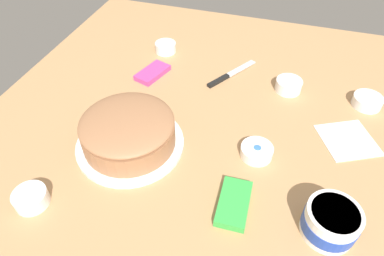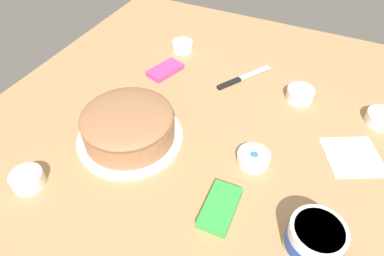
{
  "view_description": "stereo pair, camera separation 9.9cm",
  "coord_description": "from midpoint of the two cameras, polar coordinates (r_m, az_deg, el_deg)",
  "views": [
    {
      "loc": [
        0.73,
        0.12,
        0.73
      ],
      "look_at": [
        0.05,
        -0.09,
        0.04
      ],
      "focal_mm": 31.63,
      "sensor_mm": 36.0,
      "label": 1
    },
    {
      "loc": [
        0.69,
        0.22,
        0.73
      ],
      "look_at": [
        0.05,
        -0.09,
        0.04
      ],
      "focal_mm": 31.63,
      "sensor_mm": 36.0,
      "label": 2
    }
  ],
  "objects": [
    {
      "name": "sprinkle_bowl_rainbow",
      "position": [
        0.96,
        -23.4,
        -8.06
      ],
      "size": [
        0.08,
        0.08,
        0.04
      ],
      "color": "white",
      "rests_on": "ground_plane"
    },
    {
      "name": "candy_box_upper",
      "position": [
        0.86,
        8.16,
        -13.32
      ],
      "size": [
        0.14,
        0.08,
        0.02
      ],
      "primitive_type": "cube",
      "rotation": [
        0.0,
        0.0,
        0.03
      ],
      "color": "green",
      "rests_on": "ground_plane"
    },
    {
      "name": "sprinkle_bowl_green",
      "position": [
        1.39,
        0.5,
        13.65
      ],
      "size": [
        0.08,
        0.08,
        0.04
      ],
      "color": "white",
      "rests_on": "ground_plane"
    },
    {
      "name": "frosted_cake",
      "position": [
        0.98,
        -7.84,
        0.1
      ],
      "size": [
        0.31,
        0.31,
        0.11
      ],
      "color": "white",
      "rests_on": "ground_plane"
    },
    {
      "name": "sprinkle_bowl_pink",
      "position": [
        1.21,
        20.04,
        5.3
      ],
      "size": [
        0.09,
        0.09,
        0.04
      ],
      "color": "white",
      "rests_on": "ground_plane"
    },
    {
      "name": "sprinkle_bowl_orange",
      "position": [
        1.23,
        31.43,
        1.37
      ],
      "size": [
        0.09,
        0.09,
        0.03
      ],
      "color": "white",
      "rests_on": "ground_plane"
    },
    {
      "name": "spreading_knife",
      "position": [
        1.24,
        10.34,
        8.03
      ],
      "size": [
        0.21,
        0.14,
        0.01
      ],
      "color": "silver",
      "rests_on": "ground_plane"
    },
    {
      "name": "paper_napkin",
      "position": [
        1.08,
        27.92,
        -4.34
      ],
      "size": [
        0.2,
        0.2,
        0.01
      ],
      "primitive_type": "cube",
      "rotation": [
        0.0,
        0.0,
        0.47
      ],
      "color": "white",
      "rests_on": "ground_plane"
    },
    {
      "name": "candy_box_lower",
      "position": [
        1.27,
        -2.27,
        9.66
      ],
      "size": [
        0.15,
        0.11,
        0.02
      ],
      "primitive_type": "cube",
      "rotation": [
        0.0,
        0.0,
        -0.32
      ],
      "color": "#E53D8E",
      "rests_on": "ground_plane"
    },
    {
      "name": "frosting_tub",
      "position": [
        0.84,
        23.41,
        -16.94
      ],
      "size": [
        0.13,
        0.13,
        0.08
      ],
      "color": "white",
      "rests_on": "ground_plane"
    },
    {
      "name": "sprinkle_bowl_blue",
      "position": [
        0.96,
        13.27,
        -5.05
      ],
      "size": [
        0.09,
        0.09,
        0.03
      ],
      "color": "white",
      "rests_on": "ground_plane"
    },
    {
      "name": "ground_plane",
      "position": [
        1.03,
        8.26,
        -1.28
      ],
      "size": [
        1.54,
        1.54,
        0.0
      ],
      "primitive_type": "plane",
      "color": "tan"
    }
  ]
}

